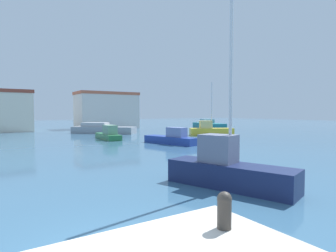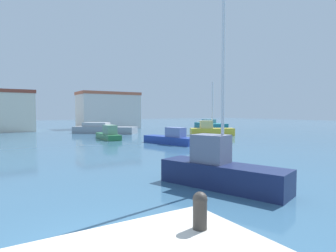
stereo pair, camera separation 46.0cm
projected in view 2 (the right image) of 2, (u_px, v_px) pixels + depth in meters
water at (174, 139)px, 30.17m from camera, size 160.00×160.00×0.00m
mooring_bollard at (200, 209)px, 4.56m from camera, size 0.24×0.24×0.61m
sailboat_yellow_center_channel at (211, 130)px, 35.23m from camera, size 5.48×3.89×6.61m
motorboat_blue_outer_mooring at (171, 138)px, 25.89m from camera, size 2.78×5.74×1.53m
motorboat_green_inner_mooring at (109, 134)px, 30.37m from camera, size 1.80×5.35×1.54m
motorboat_grey_far_left at (104, 129)px, 38.80m from camera, size 7.93×7.69×1.47m
motorboat_teal_mid_harbor at (210, 125)px, 49.70m from camera, size 4.52×8.53×1.63m
sailboat_navy_far_right at (220, 169)px, 10.96m from camera, size 2.90×5.22×8.91m
harbor_office at (108, 110)px, 50.35m from camera, size 10.40×5.68×6.38m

